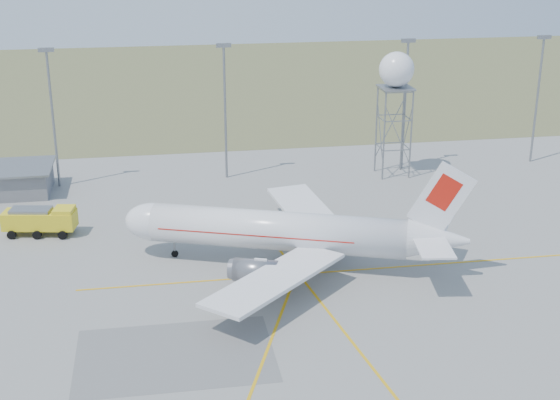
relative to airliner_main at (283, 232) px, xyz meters
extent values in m
cube|color=#576236|center=(6.91, 107.35, -4.12)|extent=(400.00, 120.00, 0.03)
cylinder|color=slate|center=(-28.09, 33.35, 5.86)|extent=(0.36, 0.36, 20.00)
cube|color=slate|center=(-28.09, 33.35, 16.06)|extent=(2.20, 0.50, 0.60)
cylinder|color=slate|center=(-3.09, 33.35, 5.86)|extent=(0.36, 0.36, 20.00)
cube|color=slate|center=(-3.09, 33.35, 16.06)|extent=(2.20, 0.50, 0.60)
cylinder|color=slate|center=(24.91, 33.35, 5.86)|extent=(0.36, 0.36, 20.00)
cube|color=slate|center=(24.91, 33.35, 16.06)|extent=(2.20, 0.50, 0.60)
cylinder|color=slate|center=(46.91, 33.35, 5.86)|extent=(0.36, 0.36, 20.00)
cube|color=slate|center=(46.91, 33.35, 16.06)|extent=(2.20, 0.50, 0.60)
cylinder|color=white|center=(-0.64, 0.24, 0.12)|extent=(28.86, 14.28, 4.48)
ellipsoid|color=white|center=(-14.30, 5.27, 0.12)|extent=(8.27, 6.68, 4.48)
cube|color=black|center=(-15.56, 5.74, 0.79)|extent=(2.44, 2.90, 1.09)
cone|color=white|center=(16.17, -5.96, 0.45)|extent=(7.85, 6.53, 4.48)
cube|color=white|center=(16.17, -5.96, 5.16)|extent=(6.85, 2.80, 8.42)
cube|color=red|center=(16.38, -6.04, 5.94)|extent=(3.75, 1.69, 4.32)
cube|color=white|center=(16.88, -2.41, 1.01)|extent=(5.49, 7.02, 0.20)
cube|color=white|center=(14.40, -9.13, 1.01)|extent=(5.49, 7.02, 0.20)
cube|color=white|center=(4.42, 9.11, -1.00)|extent=(7.14, 18.36, 0.40)
cube|color=white|center=(-2.55, -9.80, -1.00)|extent=(16.66, 16.27, 0.40)
cylinder|color=slate|center=(0.56, 6.72, -2.01)|extent=(5.30, 4.04, 2.58)
cylinder|color=slate|center=(-3.94, -5.47, -2.01)|extent=(5.30, 4.04, 2.58)
cube|color=red|center=(-2.74, 1.01, 0.23)|extent=(22.57, 11.99, 0.13)
cylinder|color=black|center=(-12.20, 4.50, -3.63)|extent=(1.01, 1.01, 1.01)
cube|color=black|center=(1.46, -0.54, -3.63)|extent=(3.38, 6.69, 1.01)
cylinder|color=slate|center=(1.46, -0.54, -3.13)|extent=(0.35, 0.35, 2.02)
cylinder|color=slate|center=(20.25, 28.38, 2.70)|extent=(0.25, 0.25, 13.68)
cylinder|color=slate|center=(24.46, 28.38, 2.70)|extent=(0.25, 0.25, 13.68)
cylinder|color=slate|center=(24.46, 32.59, 2.70)|extent=(0.25, 0.25, 13.68)
cylinder|color=slate|center=(20.25, 32.59, 2.70)|extent=(0.25, 0.25, 13.68)
cube|color=slate|center=(22.36, 30.49, 9.54)|extent=(4.81, 4.81, 0.26)
sphere|color=white|center=(22.36, 30.49, 12.27)|extent=(5.26, 5.26, 5.26)
cube|color=yellow|center=(-28.59, 14.29, -2.15)|extent=(9.33, 4.53, 2.19)
cube|color=yellow|center=(-25.46, 13.72, -1.26)|extent=(2.84, 3.16, 1.39)
cube|color=black|center=(-24.77, 13.60, -1.16)|extent=(0.56, 2.56, 0.99)
cube|color=slate|center=(-29.57, 14.47, -0.86)|extent=(5.31, 3.23, 0.40)
camera|label=1|loc=(-13.95, -80.46, 33.47)|focal=50.00mm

